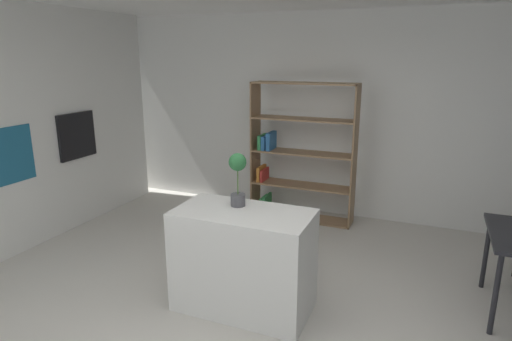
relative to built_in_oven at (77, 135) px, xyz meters
name	(u,v)px	position (x,y,z in m)	size (l,w,h in m)	color
ground_plane	(250,332)	(3.01, -1.35, -1.21)	(10.32, 10.32, 0.00)	beige
back_partition	(337,117)	(3.01, 1.70, 0.18)	(7.49, 0.06, 2.79)	white
built_in_oven	(77,135)	(0.00, 0.00, 0.00)	(0.06, 0.59, 0.59)	black
kitchen_island	(243,260)	(2.81, -1.02, -0.75)	(1.19, 0.63, 0.92)	white
potted_plant_on_island	(238,175)	(2.71, -0.91, 0.00)	(0.16, 0.16, 0.48)	#4C4C51
open_bookshelf	(296,155)	(2.55, 1.31, -0.31)	(1.41, 0.34, 1.87)	#997551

